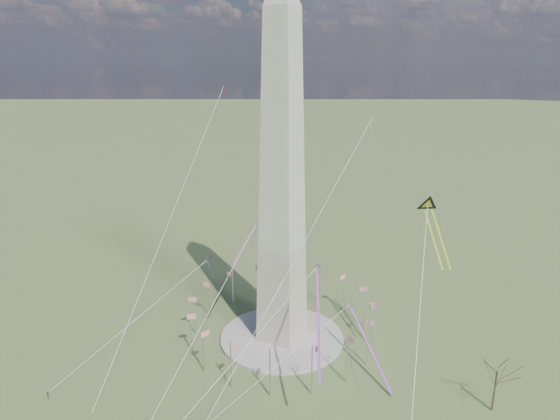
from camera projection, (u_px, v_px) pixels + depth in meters
The scene contains 13 objects.
ground at pixel (282, 338), 146.23m from camera, with size 2000.00×2000.00×0.00m, color #4D6231.
plaza at pixel (282, 337), 146.11m from camera, with size 36.00×36.00×0.80m, color #A9A19B.
washington_monument at pixel (282, 179), 132.24m from camera, with size 15.56×15.56×100.00m.
flagpole_ring at pixel (282, 316), 144.11m from camera, with size 54.40×54.40×13.00m.
tree_near at pixel (498, 369), 113.25m from camera, with size 8.92×8.92×15.61m.
person_west at pixel (48, 395), 120.30m from camera, with size 0.87×0.67×1.78m, color gray.
kite_delta_black at pixel (429, 209), 120.65m from camera, with size 12.27×15.82×13.60m.
kite_diamond_purple at pixel (210, 261), 159.33m from camera, with size 1.72×2.72×8.48m.
kite_streamer_left at pixel (318, 302), 112.93m from camera, with size 12.14×22.07×16.52m.
kite_streamer_mid at pixel (261, 215), 137.09m from camera, with size 2.17×23.10×15.86m.
kite_streamer_right at pixel (364, 334), 130.51m from camera, with size 18.01×14.90×15.17m.
kite_small_red at pixel (224, 87), 178.85m from camera, with size 1.71×1.61×4.79m.
kite_small_white at pixel (372, 121), 156.85m from camera, with size 1.77×1.61×4.89m.
Camera 1 is at (62.22, -112.86, 78.73)m, focal length 32.00 mm.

